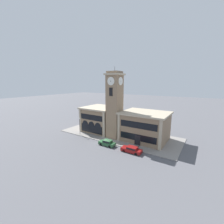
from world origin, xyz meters
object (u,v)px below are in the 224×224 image
Objects in this scene: bollard at (138,148)px; street_lamp at (80,124)px; parked_car_near at (107,143)px; parked_car_mid at (132,149)px.

street_lamp is at bearing 179.56° from bollard.
street_lamp is at bearing -9.80° from parked_car_near.
parked_car_mid is at bearing -5.96° from street_lamp.
parked_car_near is at bearing -0.31° from parked_car_mid.
parked_car_mid is 0.93× the size of street_lamp.
parked_car_near is 0.91× the size of parked_car_mid.
parked_car_mid reaches higher than bollard.
parked_car_mid is at bearing 179.69° from parked_car_near.
street_lamp reaches higher than parked_car_near.
parked_car_near is 4.08× the size of bollard.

